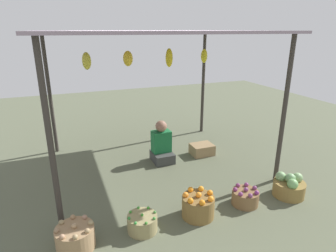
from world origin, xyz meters
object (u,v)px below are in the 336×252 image
(basket_green_chilies, at_px, (142,223))
(vendor_person, at_px, (162,146))
(basket_oranges, at_px, (198,206))
(wooden_crate_near_vendor, at_px, (202,149))
(basket_purple_onions, at_px, (245,197))
(basket_cabbages, at_px, (289,186))
(basket_potatoes, at_px, (75,237))

(basket_green_chilies, bearing_deg, vendor_person, 62.78)
(basket_oranges, distance_m, wooden_crate_near_vendor, 1.99)
(basket_green_chilies, distance_m, basket_purple_onions, 1.50)
(basket_green_chilies, relative_size, basket_cabbages, 0.81)
(vendor_person, xyz_separation_m, basket_potatoes, (-1.68, -1.76, -0.16))
(basket_green_chilies, height_order, basket_purple_onions, basket_purple_onions)
(basket_potatoes, bearing_deg, vendor_person, 46.19)
(basket_cabbages, bearing_deg, vendor_person, 126.50)
(vendor_person, height_order, basket_potatoes, vendor_person)
(vendor_person, relative_size, wooden_crate_near_vendor, 1.83)
(basket_green_chilies, height_order, wooden_crate_near_vendor, basket_green_chilies)
(basket_green_chilies, relative_size, basket_purple_onions, 0.99)
(vendor_person, relative_size, basket_oranges, 1.83)
(basket_potatoes, xyz_separation_m, basket_green_chilies, (0.78, -0.00, -0.03))
(basket_oranges, bearing_deg, basket_green_chilies, -179.45)
(vendor_person, bearing_deg, basket_cabbages, -53.50)
(basket_cabbages, height_order, wooden_crate_near_vendor, basket_cabbages)
(vendor_person, xyz_separation_m, basket_purple_onions, (0.60, -1.75, -0.19))
(basket_purple_onions, xyz_separation_m, basket_cabbages, (0.73, -0.05, 0.04))
(basket_green_chilies, xyz_separation_m, basket_cabbages, (2.24, -0.04, 0.04))
(basket_oranges, height_order, basket_cabbages, same)
(basket_cabbages, bearing_deg, basket_green_chilies, 178.89)
(vendor_person, xyz_separation_m, basket_cabbages, (1.33, -1.80, -0.15))
(basket_oranges, bearing_deg, basket_cabbages, -1.96)
(basket_purple_onions, height_order, basket_cabbages, basket_cabbages)
(basket_green_chilies, xyz_separation_m, basket_oranges, (0.76, 0.01, 0.05))
(basket_potatoes, xyz_separation_m, basket_oranges, (1.54, 0.00, 0.02))
(basket_potatoes, bearing_deg, basket_cabbages, -0.88)
(vendor_person, bearing_deg, basket_potatoes, -133.81)
(vendor_person, height_order, basket_oranges, vendor_person)
(basket_potatoes, xyz_separation_m, basket_cabbages, (3.02, -0.05, 0.01))
(vendor_person, bearing_deg, basket_green_chilies, -117.22)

